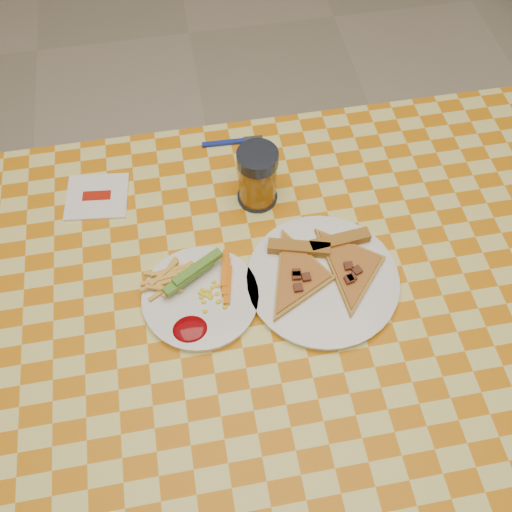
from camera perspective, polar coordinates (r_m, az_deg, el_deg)
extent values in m
plane|color=beige|center=(1.69, 0.56, -16.68)|extent=(8.00, 8.00, 0.00)
cylinder|color=silver|center=(1.56, -21.73, -3.49)|extent=(0.06, 0.06, 0.71)
cylinder|color=silver|center=(1.62, 17.47, 2.39)|extent=(0.06, 0.06, 0.71)
cube|color=#542B1D|center=(1.01, 0.90, -5.64)|extent=(1.20, 0.80, 0.04)
cylinder|color=white|center=(0.99, -5.56, -4.21)|extent=(0.21, 0.21, 0.01)
cylinder|color=white|center=(1.01, 6.66, -2.42)|extent=(0.27, 0.27, 0.01)
cube|color=#1C550D|center=(0.98, -6.31, -1.61)|extent=(0.10, 0.08, 0.02)
cube|color=orange|center=(0.99, -2.99, -2.11)|extent=(0.06, 0.08, 0.02)
ellipsoid|color=#7A0206|center=(0.95, -6.62, -7.29)|extent=(0.06, 0.05, 0.01)
cube|color=#AE6F27|center=(1.02, 4.31, 0.74)|extent=(0.11, 0.05, 0.02)
cube|color=#AE6F27|center=(1.03, 8.36, 1.43)|extent=(0.11, 0.03, 0.02)
cylinder|color=black|center=(1.11, 0.14, 5.95)|extent=(0.08, 0.08, 0.01)
cylinder|color=#945910|center=(1.07, 0.14, 7.52)|extent=(0.07, 0.07, 0.10)
cylinder|color=black|center=(1.02, 0.15, 9.74)|extent=(0.08, 0.08, 0.03)
cube|color=white|center=(1.15, -15.61, 5.75)|extent=(0.13, 0.12, 0.01)
cube|color=#AB1709|center=(1.15, -15.65, 5.85)|extent=(0.06, 0.03, 0.00)
cube|color=navy|center=(1.20, -3.27, 11.24)|extent=(0.09, 0.01, 0.01)
cube|color=silver|center=(1.20, -0.28, 11.56)|extent=(0.04, 0.02, 0.00)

